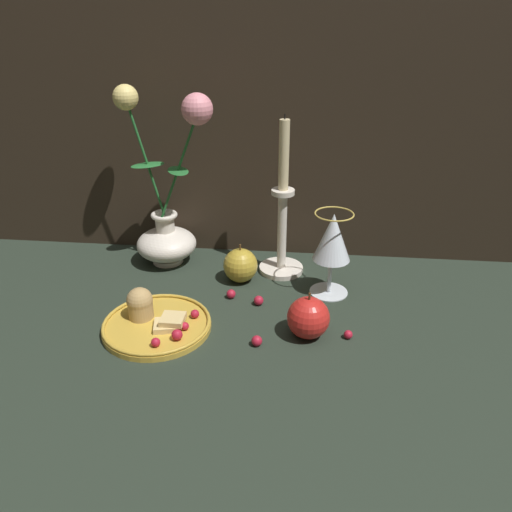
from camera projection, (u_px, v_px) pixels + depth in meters
The scene contains 11 objects.
ground_plane at pixel (226, 303), 0.95m from camera, with size 2.40×2.40×0.00m, color #232D23.
vase at pixel (167, 216), 1.05m from camera, with size 0.20×0.13×0.38m.
plate_with_pastries at pixel (154, 320), 0.87m from camera, with size 0.19×0.19×0.07m.
wine_glass at pixel (332, 241), 0.94m from camera, with size 0.08×0.08×0.17m.
candlestick at pixel (282, 225), 1.02m from camera, with size 0.09×0.09×0.33m.
apple_beside_vase at pixel (308, 318), 0.84m from camera, with size 0.07×0.07×0.08m.
apple_near_glass at pixel (240, 265), 1.01m from camera, with size 0.07×0.07×0.08m.
berry_near_plate at pixel (231, 294), 0.96m from camera, with size 0.02×0.02×0.02m, color #AD192D.
berry_front_center at pixel (257, 341), 0.83m from camera, with size 0.02×0.02×0.02m, color #AD192D.
berry_by_glass_stem at pixel (348, 335), 0.85m from camera, with size 0.02×0.02×0.02m, color #AD192D.
berry_under_candlestick at pixel (258, 301), 0.94m from camera, with size 0.02×0.02×0.02m, color #AD192D.
Camera 1 is at (0.14, -0.80, 0.51)m, focal length 35.00 mm.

